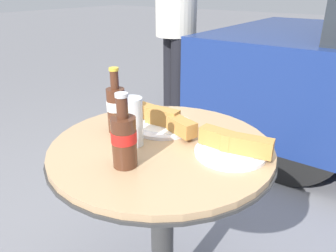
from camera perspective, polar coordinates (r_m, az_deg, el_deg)
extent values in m
cylinder|color=#333333|center=(1.27, -1.01, -18.26)|extent=(0.08, 0.08, 0.70)
cylinder|color=#333333|center=(1.07, -1.14, -4.31)|extent=(0.73, 0.73, 0.01)
cylinder|color=tan|center=(1.06, -1.14, -3.60)|extent=(0.71, 0.71, 0.02)
cylinder|color=#4C2819|center=(0.91, -7.66, -2.80)|extent=(0.07, 0.07, 0.15)
cylinder|color=red|center=(0.90, -7.72, -1.80)|extent=(0.07, 0.07, 0.03)
cylinder|color=#4C2819|center=(0.87, -8.01, 3.24)|extent=(0.03, 0.03, 0.06)
cylinder|color=silver|center=(0.86, -8.14, 5.37)|extent=(0.04, 0.04, 0.01)
cylinder|color=#4C2819|center=(1.13, -8.97, 2.70)|extent=(0.06, 0.06, 0.15)
cylinder|color=silver|center=(1.12, -9.03, 3.57)|extent=(0.06, 0.06, 0.03)
cylinder|color=#4C2819|center=(1.10, -9.32, 7.95)|extent=(0.03, 0.03, 0.06)
cylinder|color=gold|center=(1.09, -9.44, 9.76)|extent=(0.03, 0.03, 0.01)
cylinder|color=silver|center=(1.03, -6.18, -0.14)|extent=(0.06, 0.06, 0.12)
cylinder|color=silver|center=(1.03, -6.22, 0.74)|extent=(0.07, 0.07, 0.16)
cylinder|color=white|center=(1.01, 10.78, -4.52)|extent=(0.22, 0.22, 0.01)
cube|color=white|center=(1.01, 10.81, -4.17)|extent=(0.18, 0.18, 0.00)
cube|color=#B77F3D|center=(1.01, 8.51, -1.99)|extent=(0.11, 0.05, 0.05)
cube|color=#B77F3D|center=(0.98, 13.58, -3.23)|extent=(0.15, 0.07, 0.05)
cylinder|color=white|center=(1.17, -0.81, 0.02)|extent=(0.22, 0.22, 0.01)
cube|color=white|center=(1.17, -0.81, 0.33)|extent=(0.18, 0.18, 0.00)
cube|color=#B77F3D|center=(1.22, -3.70, 2.60)|extent=(0.11, 0.05, 0.05)
cube|color=#B77F3D|center=(1.15, -0.97, 1.65)|extent=(0.13, 0.05, 0.06)
cube|color=#B77F3D|center=(1.09, 2.40, -0.09)|extent=(0.12, 0.08, 0.05)
cylinder|color=black|center=(2.24, 20.51, -0.51)|extent=(0.71, 0.22, 0.71)
cylinder|color=black|center=(3.05, 0.66, 8.13)|extent=(0.15, 0.15, 0.81)
cylinder|color=black|center=(2.89, 2.00, 7.22)|extent=(0.15, 0.15, 0.81)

